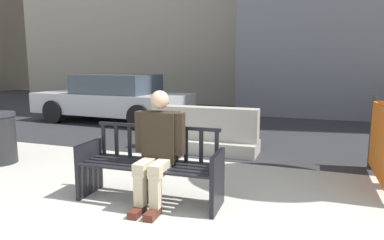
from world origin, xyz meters
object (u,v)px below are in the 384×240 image
seated_person (158,146)px  car_sedan_mid (113,98)px  street_bench (150,168)px  jersey_barrier_centre (204,134)px

seated_person → car_sedan_mid: 6.12m
street_bench → car_sedan_mid: car_sedan_mid is taller
street_bench → seated_person: bearing=-22.6°
seated_person → jersey_barrier_centre: seated_person is taller
jersey_barrier_centre → car_sedan_mid: 4.21m
car_sedan_mid → jersey_barrier_centre: bearing=-34.9°
seated_person → car_sedan_mid: car_sedan_mid is taller
jersey_barrier_centre → car_sedan_mid: (-3.44, 2.40, 0.33)m
street_bench → seated_person: 0.32m
street_bench → jersey_barrier_centre: size_ratio=0.85×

